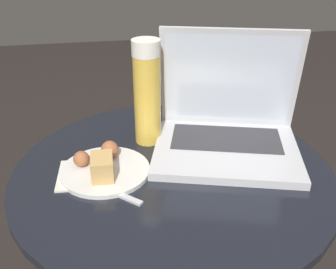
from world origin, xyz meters
The scene contains 6 objects.
table centered at (0.00, 0.00, 0.36)m, with size 0.68×0.68×0.51m.
napkin centered at (-0.16, 0.01, 0.51)m, with size 0.17×0.12×0.00m.
laptop centered at (0.14, 0.07, 0.56)m, with size 0.38×0.33×0.26m.
beer_glass centered at (-0.03, 0.13, 0.63)m, with size 0.06×0.06×0.24m.
snack_plate centered at (-0.14, 0.01, 0.53)m, with size 0.19×0.19×0.05m.
fork centered at (-0.16, -0.03, 0.51)m, with size 0.16×0.15×0.00m.
Camera 1 is at (-0.13, -0.69, 0.97)m, focal length 42.00 mm.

